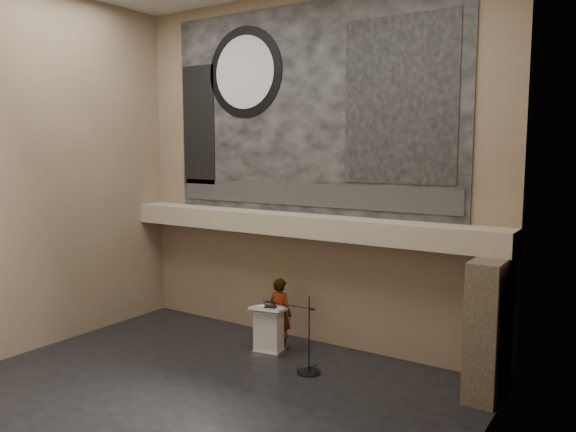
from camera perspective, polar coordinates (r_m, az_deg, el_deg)
The scene contains 19 objects.
floor at distance 11.53m, azimuth -9.21°, elevation -17.65°, with size 10.00×10.00×0.00m, color black.
wall_back at distance 13.71m, azimuth 1.84°, elevation 4.70°, with size 10.00×0.02×8.50m, color #78644C.
wall_left at distance 14.39m, azimuth -24.43°, elevation 4.19°, with size 0.02×8.00×8.50m, color #78644C.
wall_right at distance 8.00m, azimuth 17.63°, elevation 2.82°, with size 0.02×8.00×8.50m, color #78644C.
soffit at distance 13.49m, azimuth 0.93°, elevation -0.88°, with size 10.00×0.80×0.50m, color tan.
sprinkler_left at distance 14.40m, azimuth -4.56°, elevation -1.54°, with size 0.04×0.04×0.06m, color #B2893D.
sprinkler_right at distance 12.58m, azimuth 8.14°, elevation -2.81°, with size 0.04×0.04×0.06m, color #B2893D.
banner at distance 13.71m, azimuth 1.80°, elevation 10.76°, with size 8.00×0.05×5.00m, color black.
banner_text_strip at distance 13.69m, azimuth 1.68°, elevation 2.18°, with size 7.76×0.02×0.55m, color #2A2A2A.
banner_clock_rim at distance 14.79m, azimuth -4.41°, elevation 14.35°, with size 2.30×2.30×0.02m, color black.
banner_clock_face at distance 14.78m, azimuth -4.46°, elevation 14.36°, with size 1.84×1.84×0.02m, color silver.
banner_building_print at distance 12.59m, azimuth 11.24°, elevation 11.43°, with size 2.60×0.02×3.60m, color black.
banner_brick_print at distance 15.71m, azimuth -9.05°, elevation 9.09°, with size 1.10×0.02×3.20m, color black.
stone_pier at distance 11.63m, azimuth 19.72°, elevation -10.64°, with size 0.60×1.40×2.70m, color #433729.
lectern at distance 13.38m, azimuth -1.98°, elevation -11.50°, with size 0.86×0.68×1.14m.
binder at distance 13.17m, azimuth -1.81°, elevation -9.23°, with size 0.27×0.21×0.04m, color black.
papers at distance 13.29m, azimuth -2.74°, elevation -9.16°, with size 0.20×0.28×0.01m, color silver.
speaker_person at distance 13.54m, azimuth -0.79°, elevation -9.89°, with size 0.63×0.41×1.73m, color silver.
mic_stand at distance 12.40m, azimuth 2.00°, elevation -14.58°, with size 1.35×0.52×1.67m.
Camera 1 is at (7.16, -7.68, 4.77)m, focal length 35.00 mm.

